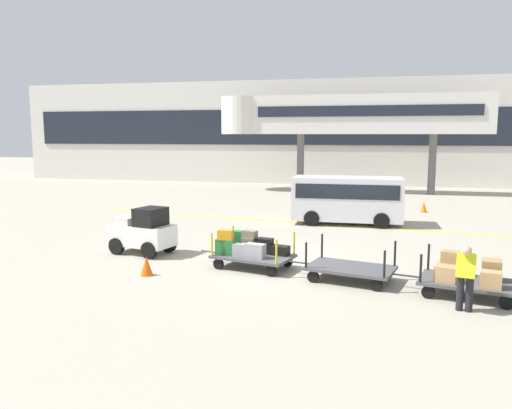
{
  "coord_description": "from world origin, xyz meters",
  "views": [
    {
      "loc": [
        3.02,
        -15.22,
        4.02
      ],
      "look_at": [
        -1.25,
        2.88,
        1.41
      ],
      "focal_mm": 35.47,
      "sensor_mm": 36.0,
      "label": 1
    }
  ],
  "objects": [
    {
      "name": "ground_plane",
      "position": [
        0.0,
        0.0,
        0.0
      ],
      "size": [
        120.0,
        120.0,
        0.0
      ],
      "primitive_type": "plane",
      "color": "#A8A08E"
    },
    {
      "name": "apron_lead_line",
      "position": [
        -0.81,
        7.42,
        0.0
      ],
      "size": [
        19.83,
        3.13,
        0.01
      ],
      "primitive_type": "cube",
      "rotation": [
        0.0,
        0.0,
        -0.15
      ],
      "color": "yellow",
      "rests_on": "ground_plane"
    },
    {
      "name": "terminal_building",
      "position": [
        0.0,
        25.98,
        4.13
      ],
      "size": [
        54.31,
        2.51,
        8.25
      ],
      "color": "silver",
      "rests_on": "ground_plane"
    },
    {
      "name": "jet_bridge",
      "position": [
        0.6,
        19.99,
        5.23
      ],
      "size": [
        18.06,
        3.0,
        6.59
      ],
      "color": "silver",
      "rests_on": "ground_plane"
    },
    {
      "name": "baggage_tug",
      "position": [
        -4.51,
        0.18,
        0.75
      ],
      "size": [
        2.3,
        1.64,
        1.58
      ],
      "color": "white",
      "rests_on": "ground_plane"
    },
    {
      "name": "baggage_cart_lead",
      "position": [
        -0.59,
        -0.74,
        0.55
      ],
      "size": [
        3.09,
        1.9,
        1.16
      ],
      "color": "#4C4C4F",
      "rests_on": "ground_plane"
    },
    {
      "name": "baggage_cart_middle",
      "position": [
        2.44,
        -1.5,
        0.35
      ],
      "size": [
        3.09,
        1.9,
        1.1
      ],
      "color": "#4C4C4F",
      "rests_on": "ground_plane"
    },
    {
      "name": "baggage_cart_tail",
      "position": [
        5.36,
        -2.17,
        0.51
      ],
      "size": [
        3.09,
        1.9,
        1.1
      ],
      "color": "#4C4C4F",
      "rests_on": "ground_plane"
    },
    {
      "name": "baggage_handler",
      "position": [
        5.08,
        -3.4,
        0.87
      ],
      "size": [
        0.48,
        0.5,
        1.56
      ],
      "color": "black",
      "rests_on": "ground_plane"
    },
    {
      "name": "shuttle_van",
      "position": [
        1.86,
        7.52,
        1.23
      ],
      "size": [
        4.84,
        2.05,
        2.1
      ],
      "color": "silver",
      "rests_on": "ground_plane"
    },
    {
      "name": "safety_cone_near",
      "position": [
        5.53,
        11.81,
        0.28
      ],
      "size": [
        0.36,
        0.36,
        0.55
      ],
      "primitive_type": "cone",
      "color": "orange",
      "rests_on": "ground_plane"
    },
    {
      "name": "safety_cone_far",
      "position": [
        -3.24,
        -2.28,
        0.28
      ],
      "size": [
        0.36,
        0.36,
        0.55
      ],
      "primitive_type": "cone",
      "color": "#EA590F",
      "rests_on": "ground_plane"
    }
  ]
}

